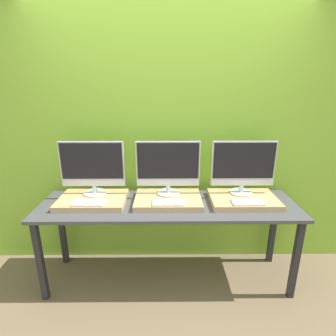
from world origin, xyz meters
name	(u,v)px	position (x,y,z in m)	size (l,w,h in m)	color
ground_plane	(168,302)	(0.00, 0.00, 0.00)	(12.00, 12.00, 0.00)	#756047
wall_back	(168,139)	(0.00, 0.69, 1.30)	(8.00, 0.04, 2.60)	#8CC638
workbench	(168,212)	(0.00, 0.31, 0.72)	(2.29, 0.62, 0.79)	#47474C
wooden_riser_left	(93,200)	(-0.68, 0.34, 0.82)	(0.59, 0.41, 0.05)	tan
monitor_left	(92,167)	(-0.68, 0.43, 1.10)	(0.57, 0.21, 0.49)	silver
keyboard_left	(88,203)	(-0.68, 0.21, 0.85)	(0.27, 0.13, 0.01)	silver
wooden_riser_center	(168,200)	(0.00, 0.34, 0.82)	(0.59, 0.41, 0.05)	tan
monitor_center	(168,166)	(0.00, 0.43, 1.10)	(0.57, 0.21, 0.49)	silver
keyboard_center	(168,203)	(0.00, 0.21, 0.85)	(0.27, 0.13, 0.01)	silver
wooden_riser_right	(243,200)	(0.68, 0.34, 0.82)	(0.59, 0.41, 0.05)	tan
monitor_right	(243,166)	(0.68, 0.43, 1.10)	(0.57, 0.21, 0.49)	silver
keyboard_right	(248,202)	(0.68, 0.21, 0.85)	(0.27, 0.13, 0.01)	silver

